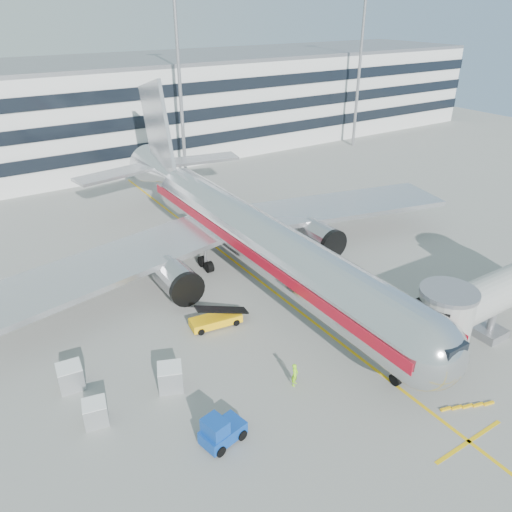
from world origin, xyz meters
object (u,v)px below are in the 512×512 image
main_jet (245,231)px  cargo_container_front (170,377)px  belt_loader (216,319)px  ramp_worker (295,375)px  cargo_container_left (95,412)px  cargo_container_right (70,376)px  baggage_tug (221,431)px

main_jet → cargo_container_front: 17.84m
main_jet → belt_loader: 10.44m
belt_loader → ramp_worker: bearing=-82.7°
cargo_container_left → cargo_container_right: cargo_container_right is taller
cargo_container_front → main_jet: bearing=41.3°
main_jet → cargo_container_front: bearing=-138.7°
belt_loader → baggage_tug: bearing=-117.2°
main_jet → belt_loader: size_ratio=11.34×
belt_loader → baggage_tug: belt_loader is taller
cargo_container_front → cargo_container_right: bearing=146.7°
belt_loader → cargo_container_front: belt_loader is taller
baggage_tug → cargo_container_left: size_ratio=1.73×
main_jet → belt_loader: bearing=-136.1°
baggage_tug → belt_loader: bearing=62.8°
belt_loader → cargo_container_right: size_ratio=2.53×
main_jet → ramp_worker: (-5.86, -15.96, -3.36)m
main_jet → baggage_tug: 21.95m
baggage_tug → cargo_container_left: 8.12m
baggage_tug → cargo_container_left: (-5.80, 5.69, -0.11)m
cargo_container_front → ramp_worker: bearing=-31.1°
cargo_container_left → cargo_container_right: 4.17m
main_jet → ramp_worker: main_jet is taller
cargo_container_front → baggage_tug: bearing=-84.9°
cargo_container_right → baggage_tug: bearing=-57.6°
cargo_container_left → ramp_worker: ramp_worker is taller
cargo_container_left → cargo_container_right: size_ratio=0.96×
main_jet → baggage_tug: size_ratio=17.22×
main_jet → cargo_container_left: (-18.41, -11.96, -3.46)m
belt_loader → cargo_container_front: (-6.11, -4.78, 0.27)m
ramp_worker → belt_loader: bearing=60.7°
cargo_container_left → ramp_worker: size_ratio=0.98×
baggage_tug → cargo_container_front: baggage_tug is taller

